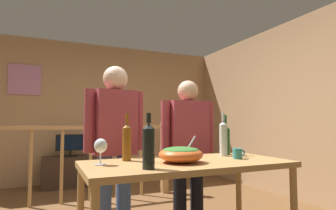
{
  "coord_description": "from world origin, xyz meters",
  "views": [
    {
      "loc": [
        -0.87,
        -2.54,
        1.09
      ],
      "look_at": [
        0.06,
        -0.45,
        1.23
      ],
      "focal_mm": 29.29,
      "sensor_mm": 36.0,
      "label": 1
    }
  ],
  "objects": [
    {
      "name": "person_standing_right",
      "position": [
        0.43,
        -0.11,
        0.88
      ],
      "size": [
        0.56,
        0.26,
        1.51
      ],
      "rotation": [
        0.0,
        0.0,
        3.04
      ],
      "color": "black",
      "rests_on": "ground_plane"
    },
    {
      "name": "mug_teal",
      "position": [
        0.47,
        -0.83,
        0.85
      ],
      "size": [
        0.11,
        0.07,
        0.08
      ],
      "color": "teal",
      "rests_on": "serving_table"
    },
    {
      "name": "salad_bowl",
      "position": [
        -0.01,
        -0.82,
        0.87
      ],
      "size": [
        0.31,
        0.31,
        0.18
      ],
      "color": "#DB5B23",
      "rests_on": "serving_table"
    },
    {
      "name": "wine_glass",
      "position": [
        -0.54,
        -0.71,
        0.93
      ],
      "size": [
        0.09,
        0.09,
        0.17
      ],
      "color": "silver",
      "rests_on": "serving_table"
    },
    {
      "name": "wine_bottle_clear",
      "position": [
        0.48,
        -0.63,
        0.96
      ],
      "size": [
        0.06,
        0.06,
        0.36
      ],
      "color": "silver",
      "rests_on": "serving_table"
    },
    {
      "name": "framed_picture",
      "position": [
        -1.23,
        2.75,
        1.83
      ],
      "size": [
        0.51,
        0.03,
        0.52
      ],
      "primitive_type": "cube",
      "color": "#BF79A2"
    },
    {
      "name": "wine_bottle_dark",
      "position": [
        -0.31,
        -0.99,
        0.95
      ],
      "size": [
        0.07,
        0.07,
        0.33
      ],
      "color": "black",
      "rests_on": "serving_table"
    },
    {
      "name": "serving_table",
      "position": [
        0.06,
        -0.78,
        0.73
      ],
      "size": [
        1.47,
        0.69,
        0.81
      ],
      "color": "#B2844C",
      "rests_on": "ground_plane"
    },
    {
      "name": "wine_bottle_green",
      "position": [
        0.56,
        -0.55,
        0.95
      ],
      "size": [
        0.08,
        0.08,
        0.34
      ],
      "color": "#1E5628",
      "rests_on": "serving_table"
    },
    {
      "name": "flat_screen_tv",
      "position": [
        -0.48,
        2.43,
        0.74
      ],
      "size": [
        0.48,
        0.12,
        0.37
      ],
      "color": "black",
      "rests_on": "tv_console"
    },
    {
      "name": "wine_bottle_amber",
      "position": [
        -0.33,
        -0.59,
        0.95
      ],
      "size": [
        0.06,
        0.06,
        0.34
      ],
      "color": "brown",
      "rests_on": "serving_table"
    },
    {
      "name": "stair_railing",
      "position": [
        -0.24,
        1.46,
        0.66
      ],
      "size": [
        3.11,
        0.1,
        1.09
      ],
      "color": "#B2844C",
      "rests_on": "ground_plane"
    },
    {
      "name": "back_wall",
      "position": [
        0.0,
        2.81,
        1.29
      ],
      "size": [
        4.86,
        0.1,
        2.59
      ],
      "primitive_type": "cube",
      "color": "tan",
      "rests_on": "ground_plane"
    },
    {
      "name": "tv_console",
      "position": [
        -0.48,
        2.46,
        0.26
      ],
      "size": [
        0.9,
        0.4,
        0.51
      ],
      "primitive_type": "cube",
      "color": "#38281E",
      "rests_on": "ground_plane"
    },
    {
      "name": "person_standing_left",
      "position": [
        -0.31,
        -0.11,
        0.93
      ],
      "size": [
        0.54,
        0.25,
        1.6
      ],
      "rotation": [
        0.0,
        0.0,
        3.24
      ],
      "color": "#3D5684",
      "rests_on": "ground_plane"
    },
    {
      "name": "side_wall_right",
      "position": [
        2.43,
        0.84,
        1.29
      ],
      "size": [
        0.1,
        4.22,
        2.59
      ],
      "primitive_type": "cube",
      "color": "tan",
      "rests_on": "ground_plane"
    }
  ]
}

